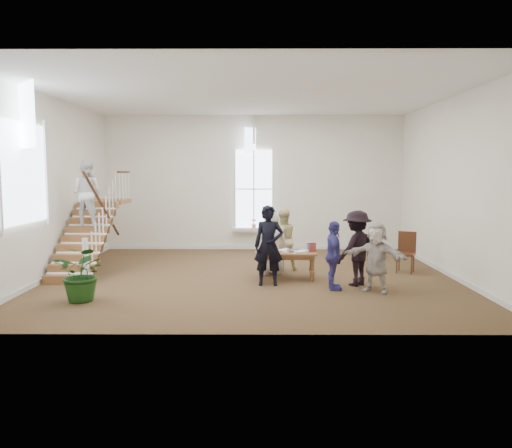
{
  "coord_description": "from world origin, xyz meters",
  "views": [
    {
      "loc": [
        0.18,
        -12.35,
        2.63
      ],
      "look_at": [
        0.1,
        0.4,
        1.29
      ],
      "focal_mm": 35.0,
      "sensor_mm": 36.0,
      "label": 1
    }
  ],
  "objects_px": {
    "side_chair": "(406,250)",
    "floor_plant": "(83,273)",
    "police_officer": "(269,246)",
    "library_table": "(286,255)",
    "elderly_woman": "(272,242)",
    "woman_cluster_b": "(357,248)",
    "woman_cluster_a": "(334,256)",
    "woman_cluster_c": "(376,257)",
    "person_yellow": "(282,240)"
  },
  "relations": [
    {
      "from": "floor_plant",
      "to": "woman_cluster_a",
      "type": "bearing_deg",
      "value": 11.14
    },
    {
      "from": "library_table",
      "to": "woman_cluster_b",
      "type": "height_order",
      "value": "woman_cluster_b"
    },
    {
      "from": "elderly_woman",
      "to": "person_yellow",
      "type": "xyz_separation_m",
      "value": [
        0.3,
        0.5,
        -0.01
      ]
    },
    {
      "from": "library_table",
      "to": "police_officer",
      "type": "relative_size",
      "value": 0.78
    },
    {
      "from": "person_yellow",
      "to": "woman_cluster_c",
      "type": "xyz_separation_m",
      "value": [
        1.94,
        -2.4,
        -0.06
      ]
    },
    {
      "from": "library_table",
      "to": "police_officer",
      "type": "distance_m",
      "value": 0.84
    },
    {
      "from": "library_table",
      "to": "woman_cluster_a",
      "type": "height_order",
      "value": "woman_cluster_a"
    },
    {
      "from": "police_officer",
      "to": "side_chair",
      "type": "distance_m",
      "value": 3.96
    },
    {
      "from": "person_yellow",
      "to": "woman_cluster_a",
      "type": "relative_size",
      "value": 1.07
    },
    {
      "from": "woman_cluster_a",
      "to": "woman_cluster_b",
      "type": "height_order",
      "value": "woman_cluster_b"
    },
    {
      "from": "elderly_woman",
      "to": "floor_plant",
      "type": "relative_size",
      "value": 1.44
    },
    {
      "from": "police_officer",
      "to": "floor_plant",
      "type": "distance_m",
      "value": 4.09
    },
    {
      "from": "library_table",
      "to": "floor_plant",
      "type": "height_order",
      "value": "floor_plant"
    },
    {
      "from": "side_chair",
      "to": "floor_plant",
      "type": "bearing_deg",
      "value": -133.1
    },
    {
      "from": "floor_plant",
      "to": "police_officer",
      "type": "bearing_deg",
      "value": 21.28
    },
    {
      "from": "police_officer",
      "to": "person_yellow",
      "type": "bearing_deg",
      "value": 78.65
    },
    {
      "from": "woman_cluster_b",
      "to": "side_chair",
      "type": "relative_size",
      "value": 1.64
    },
    {
      "from": "person_yellow",
      "to": "woman_cluster_b",
      "type": "distance_m",
      "value": 2.4
    },
    {
      "from": "woman_cluster_c",
      "to": "floor_plant",
      "type": "xyz_separation_m",
      "value": [
        -6.14,
        -0.83,
        -0.19
      ]
    },
    {
      "from": "library_table",
      "to": "police_officer",
      "type": "xyz_separation_m",
      "value": [
        -0.44,
        -0.64,
        0.33
      ]
    },
    {
      "from": "elderly_woman",
      "to": "floor_plant",
      "type": "height_order",
      "value": "elderly_woman"
    },
    {
      "from": "side_chair",
      "to": "police_officer",
      "type": "bearing_deg",
      "value": -132.27
    },
    {
      "from": "police_officer",
      "to": "woman_cluster_a",
      "type": "distance_m",
      "value": 1.51
    },
    {
      "from": "elderly_woman",
      "to": "woman_cluster_b",
      "type": "height_order",
      "value": "woman_cluster_b"
    },
    {
      "from": "floor_plant",
      "to": "side_chair",
      "type": "height_order",
      "value": "floor_plant"
    },
    {
      "from": "woman_cluster_c",
      "to": "woman_cluster_b",
      "type": "bearing_deg",
      "value": 148.36
    },
    {
      "from": "police_officer",
      "to": "woman_cluster_c",
      "type": "bearing_deg",
      "value": -13.99
    },
    {
      "from": "woman_cluster_c",
      "to": "floor_plant",
      "type": "bearing_deg",
      "value": -138.7
    },
    {
      "from": "woman_cluster_c",
      "to": "side_chair",
      "type": "xyz_separation_m",
      "value": [
        1.3,
        2.18,
        -0.17
      ]
    },
    {
      "from": "police_officer",
      "to": "side_chair",
      "type": "bearing_deg",
      "value": 24.42
    },
    {
      "from": "person_yellow",
      "to": "elderly_woman",
      "type": "bearing_deg",
      "value": 39.51
    },
    {
      "from": "person_yellow",
      "to": "woman_cluster_a",
      "type": "distance_m",
      "value": 2.43
    },
    {
      "from": "woman_cluster_b",
      "to": "woman_cluster_a",
      "type": "bearing_deg",
      "value": -0.17
    },
    {
      "from": "police_officer",
      "to": "woman_cluster_c",
      "type": "relative_size",
      "value": 1.21
    },
    {
      "from": "police_officer",
      "to": "woman_cluster_c",
      "type": "xyz_separation_m",
      "value": [
        2.34,
        -0.65,
        -0.16
      ]
    },
    {
      "from": "police_officer",
      "to": "floor_plant",
      "type": "height_order",
      "value": "police_officer"
    },
    {
      "from": "elderly_woman",
      "to": "person_yellow",
      "type": "relative_size",
      "value": 1.01
    },
    {
      "from": "library_table",
      "to": "person_yellow",
      "type": "relative_size",
      "value": 0.88
    },
    {
      "from": "woman_cluster_a",
      "to": "woman_cluster_b",
      "type": "xyz_separation_m",
      "value": [
        0.6,
        0.45,
        0.1
      ]
    },
    {
      "from": "woman_cluster_a",
      "to": "woman_cluster_c",
      "type": "distance_m",
      "value": 0.92
    },
    {
      "from": "woman_cluster_c",
      "to": "floor_plant",
      "type": "height_order",
      "value": "woman_cluster_c"
    },
    {
      "from": "elderly_woman",
      "to": "floor_plant",
      "type": "bearing_deg",
      "value": 27.49
    },
    {
      "from": "woman_cluster_a",
      "to": "woman_cluster_c",
      "type": "height_order",
      "value": "woman_cluster_a"
    },
    {
      "from": "elderly_woman",
      "to": "side_chair",
      "type": "height_order",
      "value": "elderly_woman"
    },
    {
      "from": "police_officer",
      "to": "woman_cluster_b",
      "type": "xyz_separation_m",
      "value": [
        2.04,
        0.0,
        -0.06
      ]
    },
    {
      "from": "police_officer",
      "to": "library_table",
      "type": "bearing_deg",
      "value": 57.3
    },
    {
      "from": "elderly_woman",
      "to": "woman_cluster_a",
      "type": "distance_m",
      "value": 2.16
    },
    {
      "from": "side_chair",
      "to": "woman_cluster_c",
      "type": "bearing_deg",
      "value": -95.94
    },
    {
      "from": "elderly_woman",
      "to": "woman_cluster_b",
      "type": "relative_size",
      "value": 0.96
    },
    {
      "from": "side_chair",
      "to": "library_table",
      "type": "bearing_deg",
      "value": -139.57
    }
  ]
}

